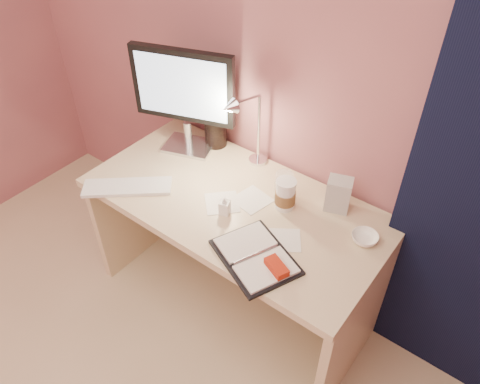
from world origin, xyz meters
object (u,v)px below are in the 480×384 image
Objects in this scene: desk at (245,226)px; lotion_bottle at (225,205)px; monitor at (184,92)px; dark_jar at (216,131)px; clear_cup at (283,187)px; planner at (257,257)px; product_box at (338,194)px; keyboard at (127,187)px; desk_lamp at (253,130)px; coffee_cup at (285,195)px; bowl at (365,238)px.

desk is 0.32m from lotion_bottle.
monitor reaches higher than dark_jar.
clear_cup is at bearing 57.52° from lotion_bottle.
clear_cup is (-0.12, 0.37, 0.06)m from planner.
product_box reaches higher than desk.
monitor is 1.32× the size of keyboard.
planner is 4.22× the size of lotion_bottle.
keyboard is at bearing -112.39° from desk_lamp.
planner is (0.29, -0.30, 0.24)m from desk.
monitor is at bearing -156.82° from desk_lamp.
keyboard is 1.03× the size of desk_lamp.
monitor is 3.29× the size of dark_jar.
desk_lamp is at bearing 113.49° from desk.
planner is at bearing -75.48° from coffee_cup.
bowl is 1.15× the size of lotion_bottle.
keyboard is 0.97m from product_box.
monitor is 5.59× the size of lotion_bottle.
monitor is 4.88× the size of bowl.
planner is 0.60m from desk_lamp.
clear_cup is 0.29m from desk_lamp.
desk is 9.37× the size of coffee_cup.
lotion_bottle is 0.54m from dark_jar.
clear_cup is 0.42m from bowl.
clear_cup is (-0.04, 0.04, 0.00)m from coffee_cup.
product_box is 0.48m from desk_lamp.
desk_lamp reaches higher than keyboard.
dark_jar reaches higher than lotion_bottle.
clear_cup is at bearing -16.21° from dark_jar.
desk is 0.52m from product_box.
clear_cup is at bearing 2.26° from desk_lamp.
desk is 0.72m from monitor.
coffee_cup is 0.37× the size of desk_lamp.
monitor is at bearing 48.49° from keyboard.
product_box is (0.84, 0.06, -0.25)m from monitor.
keyboard is 0.73m from clear_cup.
bowl is (0.58, 0.05, 0.24)m from desk.
keyboard is at bearing -155.39° from planner.
product_box reaches higher than keyboard.
lotion_bottle is 0.59× the size of dark_jar.
bowl is 0.28× the size of desk_lamp.
desk is at bearing 157.17° from planner.
keyboard is (-0.01, -0.42, -0.32)m from monitor.
dark_jar is at bearing 38.88° from keyboard.
dark_jar is at bearing 164.49° from planner.
monitor is 3.63× the size of coffee_cup.
bowl is at bearing -22.26° from monitor.
coffee_cup is 0.27m from lotion_bottle.
desk_lamp is at bearing 157.67° from coffee_cup.
clear_cup is 0.90× the size of product_box.
desk is at bearing -174.76° from bowl.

